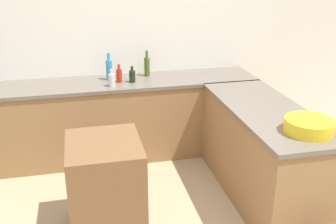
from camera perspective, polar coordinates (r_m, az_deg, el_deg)
wall_back at (r=4.79m, az=-7.39°, el=10.46°), size 8.00×0.06×2.70m
counter_back at (r=4.71m, az=-6.45°, el=-0.92°), size 3.14×0.65×0.93m
counter_peninsula at (r=3.99m, az=13.57°, el=-5.73°), size 0.69×1.78×0.93m
island_table at (r=3.44m, az=-8.97°, el=-10.79°), size 0.61×0.69×0.85m
mixing_bowl at (r=3.36m, az=19.79°, el=-1.91°), size 0.40×0.40×0.11m
hot_sauce_bottle at (r=4.49m, az=-7.10°, el=5.34°), size 0.07×0.07×0.21m
olive_oil_bottle at (r=4.70m, az=-3.07°, el=6.69°), size 0.07×0.07×0.31m
vinegar_bottle_clear at (r=4.35m, az=-8.18°, el=4.67°), size 0.07×0.07×0.19m
dish_soap_bottle at (r=4.59m, az=-8.53°, el=6.16°), size 0.07×0.07×0.32m
wine_bottle_dark at (r=4.48m, az=-5.21°, el=5.24°), size 0.07×0.07×0.19m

